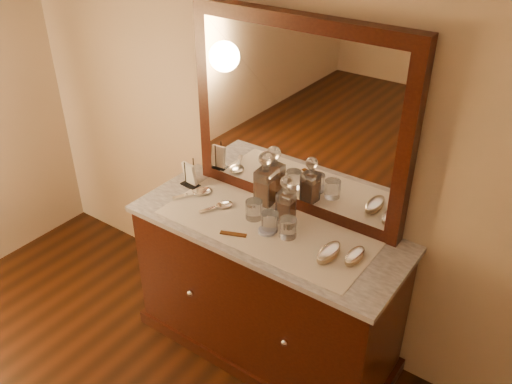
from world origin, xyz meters
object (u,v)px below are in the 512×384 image
at_px(pin_dish, 267,231).
at_px(brush_far, 355,256).
at_px(napkin_rack, 190,175).
at_px(dresser_cabinet, 267,292).
at_px(comb, 233,234).
at_px(brush_near, 329,253).
at_px(decanter_left, 265,184).
at_px(hand_mirror_inner, 222,206).
at_px(hand_mirror_outer, 199,192).
at_px(decanter_right, 286,204).
at_px(mirror_frame, 297,118).

height_order(pin_dish, brush_far, brush_far).
height_order(napkin_rack, brush_far, napkin_rack).
bearing_deg(brush_far, dresser_cabinet, -179.53).
height_order(comb, brush_near, brush_near).
bearing_deg(brush_near, napkin_rack, 172.72).
bearing_deg(decanter_left, dresser_cabinet, -52.11).
height_order(napkin_rack, hand_mirror_inner, napkin_rack).
bearing_deg(napkin_rack, hand_mirror_inner, -15.10).
bearing_deg(hand_mirror_outer, hand_mirror_inner, -9.56).
bearing_deg(dresser_cabinet, hand_mirror_inner, -179.63).
xyz_separation_m(pin_dish, decanter_left, (-0.16, 0.22, 0.11)).
bearing_deg(decanter_right, brush_near, -22.16).
bearing_deg(comb, hand_mirror_outer, 131.37).
height_order(hand_mirror_outer, hand_mirror_inner, hand_mirror_outer).
xyz_separation_m(napkin_rack, brush_near, (0.96, -0.12, -0.04)).
bearing_deg(pin_dish, brush_near, 0.87).
distance_m(brush_far, hand_mirror_inner, 0.78).
xyz_separation_m(decanter_left, brush_near, (0.50, -0.21, -0.09)).
bearing_deg(hand_mirror_outer, brush_far, -1.53).
relative_size(hand_mirror_outer, hand_mirror_inner, 1.15).
distance_m(decanter_left, hand_mirror_inner, 0.26).
height_order(pin_dish, decanter_left, decanter_left).
xyz_separation_m(pin_dish, brush_near, (0.34, 0.01, 0.02)).
relative_size(mirror_frame, brush_near, 6.82).
bearing_deg(pin_dish, mirror_frame, 96.03).
bearing_deg(mirror_frame, dresser_cabinet, -90.00).
bearing_deg(decanter_right, mirror_frame, 108.30).
bearing_deg(comb, napkin_rack, 131.79).
height_order(brush_far, hand_mirror_outer, brush_far).
height_order(napkin_rack, brush_near, napkin_rack).
xyz_separation_m(decanter_left, brush_far, (0.61, -0.16, -0.10)).
bearing_deg(brush_far, pin_dish, -173.00).
xyz_separation_m(napkin_rack, decanter_left, (0.45, 0.09, 0.06)).
xyz_separation_m(dresser_cabinet, comb, (-0.09, -0.17, 0.45)).
bearing_deg(decanter_left, comb, -83.34).
xyz_separation_m(dresser_cabinet, hand_mirror_outer, (-0.48, 0.03, 0.45)).
bearing_deg(brush_near, pin_dish, -179.13).
distance_m(pin_dish, decanter_left, 0.29).
height_order(pin_dish, comb, pin_dish).
height_order(dresser_cabinet, mirror_frame, mirror_frame).
height_order(mirror_frame, decanter_right, mirror_frame).
height_order(dresser_cabinet, decanter_right, decanter_right).
bearing_deg(hand_mirror_inner, mirror_frame, 39.98).
distance_m(dresser_cabinet, hand_mirror_inner, 0.54).
xyz_separation_m(comb, hand_mirror_outer, (-0.39, 0.19, 0.01)).
bearing_deg(hand_mirror_inner, decanter_right, 13.96).
bearing_deg(comb, brush_near, -7.78).
relative_size(dresser_cabinet, napkin_rack, 8.69).
height_order(dresser_cabinet, napkin_rack, napkin_rack).
relative_size(mirror_frame, hand_mirror_inner, 6.14).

